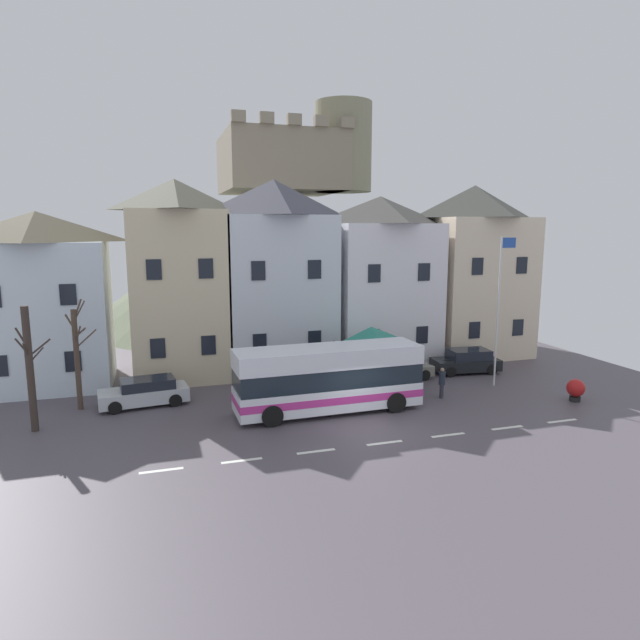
{
  "coord_description": "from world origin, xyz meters",
  "views": [
    {
      "loc": [
        -8.92,
        -21.54,
        8.87
      ],
      "look_at": [
        -0.54,
        5.82,
        4.05
      ],
      "focal_mm": 30.56,
      "sensor_mm": 36.0,
      "label": 1
    }
  ],
  "objects_px": {
    "townhouse_02": "(275,275)",
    "bare_tree_00": "(77,356)",
    "parked_car_01": "(398,369)",
    "pedestrian_01": "(387,378)",
    "townhouse_04": "(472,271)",
    "harbour_buoy": "(576,389)",
    "bus_shelter": "(371,336)",
    "townhouse_01": "(178,279)",
    "townhouse_00": "(42,300)",
    "transit_bus": "(328,379)",
    "parked_car_00": "(466,361)",
    "pedestrian_00": "(442,382)",
    "bare_tree_01": "(30,368)",
    "public_bench": "(386,369)",
    "pedestrian_02": "(415,374)",
    "townhouse_03": "(379,280)",
    "hilltop_castle": "(282,246)",
    "flagpole": "(499,302)",
    "parked_car_02": "(145,392)"
  },
  "relations": [
    {
      "from": "pedestrian_00",
      "to": "harbour_buoy",
      "type": "xyz_separation_m",
      "value": [
        6.35,
        -2.57,
        -0.2
      ]
    },
    {
      "from": "townhouse_02",
      "to": "public_bench",
      "type": "bearing_deg",
      "value": -36.59
    },
    {
      "from": "bus_shelter",
      "to": "townhouse_04",
      "type": "bearing_deg",
      "value": 30.89
    },
    {
      "from": "townhouse_02",
      "to": "pedestrian_00",
      "type": "height_order",
      "value": "townhouse_02"
    },
    {
      "from": "townhouse_04",
      "to": "harbour_buoy",
      "type": "bearing_deg",
      "value": -94.72
    },
    {
      "from": "bus_shelter",
      "to": "parked_car_00",
      "type": "bearing_deg",
      "value": 9.27
    },
    {
      "from": "parked_car_01",
      "to": "public_bench",
      "type": "height_order",
      "value": "parked_car_01"
    },
    {
      "from": "pedestrian_00",
      "to": "bare_tree_01",
      "type": "xyz_separation_m",
      "value": [
        -19.67,
        1.01,
        2.0
      ]
    },
    {
      "from": "townhouse_02",
      "to": "townhouse_03",
      "type": "bearing_deg",
      "value": -0.94
    },
    {
      "from": "transit_bus",
      "to": "pedestrian_02",
      "type": "relative_size",
      "value": 5.4
    },
    {
      "from": "parked_car_00",
      "to": "bare_tree_01",
      "type": "relative_size",
      "value": 0.76
    },
    {
      "from": "transit_bus",
      "to": "parked_car_00",
      "type": "distance_m",
      "value": 11.46
    },
    {
      "from": "parked_car_01",
      "to": "flagpole",
      "type": "xyz_separation_m",
      "value": [
        4.79,
        -2.8,
        4.17
      ]
    },
    {
      "from": "public_bench",
      "to": "bare_tree_01",
      "type": "bearing_deg",
      "value": -168.66
    },
    {
      "from": "public_bench",
      "to": "flagpole",
      "type": "relative_size",
      "value": 0.2
    },
    {
      "from": "parked_car_01",
      "to": "pedestrian_00",
      "type": "relative_size",
      "value": 2.53
    },
    {
      "from": "transit_bus",
      "to": "harbour_buoy",
      "type": "height_order",
      "value": "transit_bus"
    },
    {
      "from": "parked_car_00",
      "to": "pedestrian_01",
      "type": "xyz_separation_m",
      "value": [
        -6.58,
        -2.73,
        0.18
      ]
    },
    {
      "from": "bus_shelter",
      "to": "pedestrian_02",
      "type": "bearing_deg",
      "value": -34.21
    },
    {
      "from": "townhouse_01",
      "to": "parked_car_01",
      "type": "distance_m",
      "value": 14.31
    },
    {
      "from": "townhouse_01",
      "to": "public_bench",
      "type": "height_order",
      "value": "townhouse_01"
    },
    {
      "from": "townhouse_02",
      "to": "parked_car_02",
      "type": "xyz_separation_m",
      "value": [
        -8.07,
        -5.77,
        -5.25
      ]
    },
    {
      "from": "hilltop_castle",
      "to": "flagpole",
      "type": "xyz_separation_m",
      "value": [
        5.94,
        -27.78,
        -2.3
      ]
    },
    {
      "from": "bus_shelter",
      "to": "parked_car_02",
      "type": "relative_size",
      "value": 0.8
    },
    {
      "from": "public_bench",
      "to": "harbour_buoy",
      "type": "height_order",
      "value": "harbour_buoy"
    },
    {
      "from": "hilltop_castle",
      "to": "bus_shelter",
      "type": "xyz_separation_m",
      "value": [
        -0.97,
        -25.88,
        -4.2
      ]
    },
    {
      "from": "townhouse_03",
      "to": "pedestrian_00",
      "type": "relative_size",
      "value": 6.76
    },
    {
      "from": "townhouse_02",
      "to": "transit_bus",
      "type": "xyz_separation_m",
      "value": [
        0.54,
        -9.42,
        -4.3
      ]
    },
    {
      "from": "parked_car_02",
      "to": "harbour_buoy",
      "type": "xyz_separation_m",
      "value": [
        21.38,
        -5.87,
        -0.02
      ]
    },
    {
      "from": "townhouse_01",
      "to": "townhouse_02",
      "type": "bearing_deg",
      "value": -1.62
    },
    {
      "from": "transit_bus",
      "to": "bare_tree_00",
      "type": "height_order",
      "value": "bare_tree_00"
    },
    {
      "from": "parked_car_01",
      "to": "pedestrian_01",
      "type": "relative_size",
      "value": 2.59
    },
    {
      "from": "transit_bus",
      "to": "pedestrian_01",
      "type": "bearing_deg",
      "value": 23.07
    },
    {
      "from": "townhouse_01",
      "to": "transit_bus",
      "type": "xyz_separation_m",
      "value": [
        6.49,
        -9.58,
        -4.25
      ]
    },
    {
      "from": "townhouse_03",
      "to": "harbour_buoy",
      "type": "bearing_deg",
      "value": -61.75
    },
    {
      "from": "bus_shelter",
      "to": "pedestrian_02",
      "type": "xyz_separation_m",
      "value": [
        2.05,
        -1.4,
        -1.96
      ]
    },
    {
      "from": "townhouse_02",
      "to": "bare_tree_00",
      "type": "relative_size",
      "value": 2.17
    },
    {
      "from": "townhouse_01",
      "to": "bare_tree_00",
      "type": "bearing_deg",
      "value": -132.67
    },
    {
      "from": "townhouse_04",
      "to": "bare_tree_01",
      "type": "xyz_separation_m",
      "value": [
        -26.98,
        -8.09,
        -3.05
      ]
    },
    {
      "from": "hilltop_castle",
      "to": "parked_car_01",
      "type": "relative_size",
      "value": 9.21
    },
    {
      "from": "townhouse_02",
      "to": "parked_car_01",
      "type": "relative_size",
      "value": 2.9
    },
    {
      "from": "townhouse_00",
      "to": "bare_tree_01",
      "type": "height_order",
      "value": "townhouse_00"
    },
    {
      "from": "townhouse_02",
      "to": "pedestrian_01",
      "type": "xyz_separation_m",
      "value": [
        4.46,
        -7.64,
        -5.05
      ]
    },
    {
      "from": "townhouse_03",
      "to": "pedestrian_01",
      "type": "bearing_deg",
      "value": -109.42
    },
    {
      "from": "townhouse_01",
      "to": "townhouse_00",
      "type": "bearing_deg",
      "value": -175.34
    },
    {
      "from": "flagpole",
      "to": "pedestrian_00",
      "type": "bearing_deg",
      "value": -164.46
    },
    {
      "from": "bare_tree_00",
      "to": "bare_tree_01",
      "type": "height_order",
      "value": "bare_tree_01"
    },
    {
      "from": "bus_shelter",
      "to": "pedestrian_01",
      "type": "distance_m",
      "value": 2.6
    },
    {
      "from": "transit_bus",
      "to": "bare_tree_00",
      "type": "relative_size",
      "value": 1.68
    },
    {
      "from": "parked_car_01",
      "to": "harbour_buoy",
      "type": "xyz_separation_m",
      "value": [
        7.05,
        -6.51,
        0.02
      ]
    }
  ]
}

